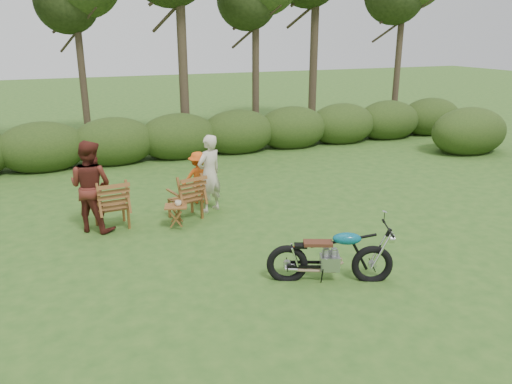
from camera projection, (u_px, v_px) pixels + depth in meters
name	position (u px, v px, depth m)	size (l,w,h in m)	color
ground	(315.00, 280.00, 8.05)	(80.00, 80.00, 0.00)	#2A501A
tree_line	(184.00, 32.00, 15.63)	(22.52, 11.62, 8.14)	#342B1C
motorcycle	(329.00, 280.00, 8.07)	(1.91, 0.73, 1.09)	#0D96B5
lawn_chair_right	(186.00, 218.00, 10.74)	(0.69, 0.69, 1.00)	brown
lawn_chair_left	(113.00, 227.00, 10.24)	(0.71, 0.71, 1.03)	brown
side_table	(176.00, 217.00, 10.14)	(0.46, 0.39, 0.47)	brown
cup	(178.00, 203.00, 10.05)	(0.13, 0.13, 0.10)	beige
adult_a	(210.00, 211.00, 11.16)	(0.63, 0.41, 1.73)	beige
adult_b	(95.00, 229.00, 10.11)	(0.89, 0.70, 1.84)	#592119
child	(199.00, 202.00, 11.73)	(0.78, 0.45, 1.21)	#D34F13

